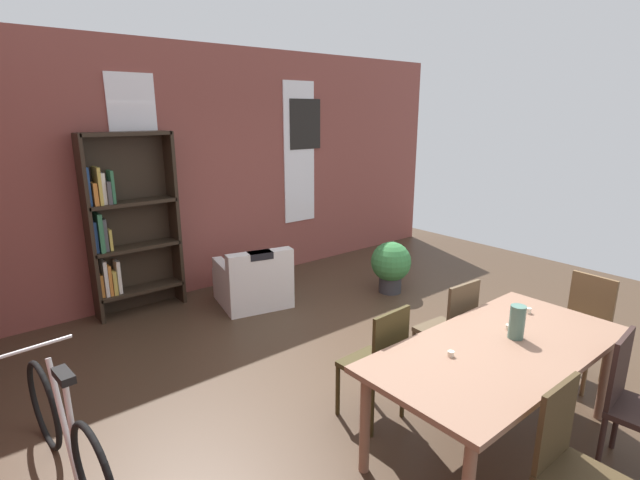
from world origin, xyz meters
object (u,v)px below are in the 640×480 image
Objects in this scene: dining_chair_far_left at (378,361)px; dining_chair_near_right at (634,402)px; armchair_white at (253,283)px; bicycle_second at (66,434)px; bookshelf_tall at (126,225)px; vase_on_table at (517,322)px; dining_chair_head_right at (582,325)px; dining_table at (499,356)px; dining_chair_far_right at (451,327)px; potted_plant_by_shelf at (391,264)px; dining_chair_near_left at (572,465)px.

dining_chair_near_right is at bearing -57.59° from dining_chair_far_left.
bicycle_second reaches higher than armchair_white.
bicycle_second is (-1.26, -2.49, -0.74)m from bookshelf_tall.
dining_chair_head_right is at bearing -0.14° from vase_on_table.
vase_on_table reaches higher than bicycle_second.
bicycle_second is at bearing -144.76° from armchair_white.
bookshelf_tall is 2.88m from bicycle_second.
bookshelf_tall is (-1.19, 4.04, 0.38)m from dining_table.
dining_chair_head_right is (1.20, -0.00, -0.38)m from vase_on_table.
dining_chair_far_right and dining_chair_head_right have the same top height.
vase_on_table is 0.26× the size of dining_chair_near_right.
dining_table is 2.13× the size of armchair_white.
potted_plant_by_shelf is (1.62, -0.81, 0.11)m from armchair_white.
dining_chair_far_right reaches higher than bicycle_second.
bookshelf_tall reaches higher than dining_chair_near_left.
dining_table is 1.40m from dining_chair_head_right.
vase_on_table is 2.95m from potted_plant_by_shelf.
dining_chair_head_right is at bearing -37.37° from dining_chair_far_right.
bicycle_second is at bearing 163.76° from dining_chair_far_right.
dining_chair_near_left is 4.07m from armchair_white.
vase_on_table is 0.36× the size of potted_plant_by_shelf.
dining_chair_near_left and dining_chair_near_right have the same top height.
dining_chair_far_left is (-0.45, 0.71, -0.18)m from dining_table.
bicycle_second is at bearing 149.49° from vase_on_table.
bicycle_second is at bearing 141.94° from dining_chair_near_right.
dining_chair_far_left is at bearing -100.86° from armchair_white.
potted_plant_by_shelf is at bearing 83.78° from dining_chair_head_right.
bicycle_second is 4.22m from potted_plant_by_shelf.
bookshelf_tall reaches higher than dining_table.
dining_chair_near_left reaches higher than armchair_white.
dining_chair_far_right is (0.91, 1.42, 0.00)m from dining_chair_near_left.
vase_on_table is 1.04m from dining_chair_near_left.
dining_chair_near_left is at bearing -132.42° from vase_on_table.
potted_plant_by_shelf is (4.11, 0.95, 0.05)m from bicycle_second.
potted_plant_by_shelf is (1.21, 1.79, -0.13)m from dining_chair_far_right.
dining_chair_near_left is 1.98m from dining_chair_head_right.
potted_plant_by_shelf is at bearing -28.33° from bookshelf_tall.
dining_chair_near_right is 1.18m from dining_chair_head_right.
dining_chair_near_left is (-0.65, -0.71, -0.38)m from vase_on_table.
bookshelf_tall reaches higher than bicycle_second.
dining_chair_head_right is 3.59m from armchair_white.
dining_chair_near_left is 0.45× the size of bookshelf_tall.
dining_chair_head_right is 0.45× the size of bookshelf_tall.
dining_chair_head_right is 0.59× the size of bicycle_second.
dining_chair_head_right is at bearing -67.98° from armchair_white.
dining_chair_near_left is at bearing 179.98° from dining_chair_near_right.
dining_table is 0.96× the size of bookshelf_tall.
vase_on_table reaches higher than armchair_white.
vase_on_table is 0.26× the size of dining_chair_near_left.
dining_chair_near_right is 1.00× the size of dining_chair_head_right.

